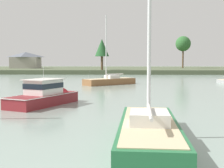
# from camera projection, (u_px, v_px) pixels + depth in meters

# --- Properties ---
(far_shore_bank) EXTENTS (197.27, 55.95, 1.24)m
(far_shore_bank) POSITION_uv_depth(u_px,v_px,m) (103.00, 70.00, 111.49)
(far_shore_bank) COLOR #4C563D
(far_shore_bank) RESTS_ON ground
(sailboat_wood) EXTENTS (8.60, 7.80, 11.81)m
(sailboat_wood) POSITION_uv_depth(u_px,v_px,m) (110.00, 83.00, 48.99)
(sailboat_wood) COLOR brown
(sailboat_wood) RESTS_ON ground
(cruiser_maroon) EXTENTS (5.64, 8.59, 4.32)m
(cruiser_maroon) POSITION_uv_depth(u_px,v_px,m) (49.00, 98.00, 26.87)
(cruiser_maroon) COLOR maroon
(cruiser_maroon) RESTS_ON ground
(sailboat_green) EXTENTS (3.27, 9.45, 14.94)m
(sailboat_green) POSITION_uv_depth(u_px,v_px,m) (149.00, 136.00, 14.20)
(sailboat_green) COLOR #236B3D
(sailboat_green) RESTS_ON ground
(shore_tree_far_right) EXTENTS (4.06, 4.06, 8.87)m
(shore_tree_far_right) POSITION_uv_depth(u_px,v_px,m) (102.00, 48.00, 85.73)
(shore_tree_far_right) COLOR brown
(shore_tree_far_right) RESTS_ON far_shore_bank
(shore_tree_left) EXTENTS (5.43, 5.43, 11.46)m
(shore_tree_left) POSITION_uv_depth(u_px,v_px,m) (183.00, 44.00, 107.69)
(shore_tree_left) COLOR brown
(shore_tree_left) RESTS_ON far_shore_bank
(cottage_near_water) EXTENTS (10.15, 7.35, 5.70)m
(cottage_near_water) POSITION_uv_depth(u_px,v_px,m) (26.00, 60.00, 105.86)
(cottage_near_water) COLOR #9E998E
(cottage_near_water) RESTS_ON far_shore_bank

